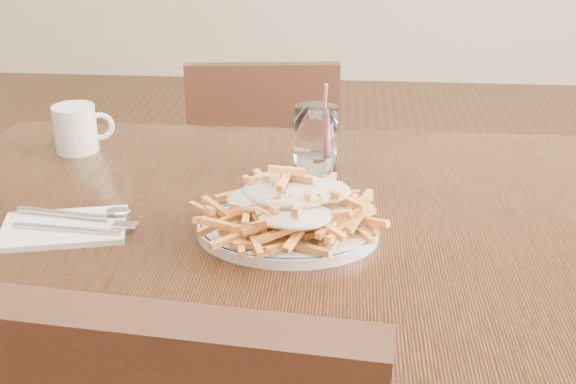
# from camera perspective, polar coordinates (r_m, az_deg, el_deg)

# --- Properties ---
(table) EXTENTS (1.20, 0.80, 0.75)m
(table) POSITION_cam_1_polar(r_m,az_deg,el_deg) (1.16, -0.37, -5.13)
(table) COLOR black
(table) RESTS_ON ground
(chair_far) EXTENTS (0.41, 0.41, 0.81)m
(chair_far) POSITION_cam_1_polar(r_m,az_deg,el_deg) (1.96, -1.89, 0.73)
(chair_far) COLOR black
(chair_far) RESTS_ON ground
(fries_plate) EXTENTS (0.29, 0.26, 0.02)m
(fries_plate) POSITION_cam_1_polar(r_m,az_deg,el_deg) (1.06, -0.00, -3.00)
(fries_plate) COLOR white
(fries_plate) RESTS_ON table
(loaded_fries) EXTENTS (0.31, 0.28, 0.08)m
(loaded_fries) POSITION_cam_1_polar(r_m,az_deg,el_deg) (1.03, 0.00, -0.61)
(loaded_fries) COLOR #D38940
(loaded_fries) RESTS_ON fries_plate
(napkin) EXTENTS (0.20, 0.16, 0.01)m
(napkin) POSITION_cam_1_polar(r_m,az_deg,el_deg) (1.12, -17.28, -2.74)
(napkin) COLOR silver
(napkin) RESTS_ON table
(cutlery) EXTENTS (0.21, 0.08, 0.01)m
(cutlery) POSITION_cam_1_polar(r_m,az_deg,el_deg) (1.12, -17.23, -2.24)
(cutlery) COLOR silver
(cutlery) RESTS_ON napkin
(water_glass) EXTENTS (0.08, 0.08, 0.17)m
(water_glass) POSITION_cam_1_polar(r_m,az_deg,el_deg) (1.25, 2.17, 3.72)
(water_glass) COLOR white
(water_glass) RESTS_ON table
(coffee_mug) EXTENTS (0.11, 0.08, 0.09)m
(coffee_mug) POSITION_cam_1_polar(r_m,az_deg,el_deg) (1.42, -16.35, 4.84)
(coffee_mug) COLOR white
(coffee_mug) RESTS_ON table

